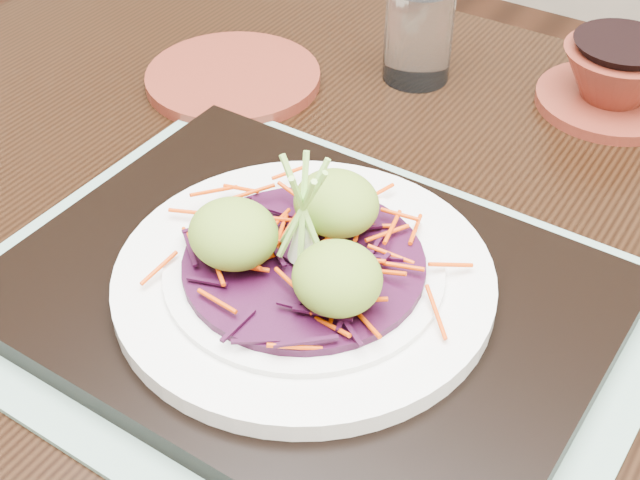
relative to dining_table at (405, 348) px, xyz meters
The scene contains 11 objects.
dining_table is the anchor object (origin of this frame).
placemat 0.14m from the dining_table, 114.40° to the right, with size 0.46×0.36×0.00m, color gray.
serving_tray 0.15m from the dining_table, 114.40° to the right, with size 0.40×0.30×0.02m, color black.
white_plate 0.16m from the dining_table, 114.40° to the right, with size 0.26×0.26×0.02m.
cabbage_bed 0.17m from the dining_table, 114.40° to the right, with size 0.16×0.16×0.01m, color #2F0925.
carrot_julienne 0.18m from the dining_table, 114.40° to the right, with size 0.20×0.20×0.01m, color #D53B03, non-canonical shape.
guacamole_scoops 0.19m from the dining_table, 114.23° to the right, with size 0.14×0.13×0.04m.
scallion_garnish 0.21m from the dining_table, 114.40° to the right, with size 0.06×0.06×0.09m, color #8ECC51, non-canonical shape.
terracotta_side_plate 0.32m from the dining_table, 153.17° to the left, with size 0.17×0.17×0.01m, color #5D2016.
water_glass 0.31m from the dining_table, 117.37° to the left, with size 0.06×0.06×0.09m, color white.
terracotta_bowl_set 0.32m from the dining_table, 79.71° to the left, with size 0.18×0.18×0.06m.
Camera 1 is at (0.20, -0.39, 1.17)m, focal length 50.00 mm.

